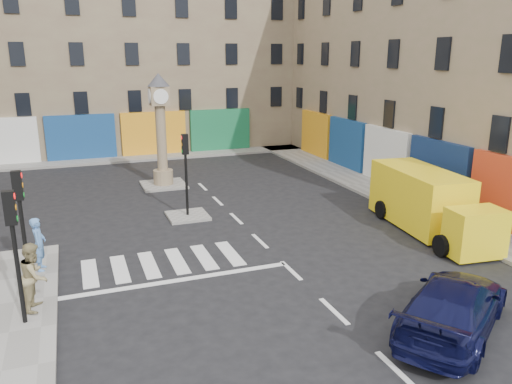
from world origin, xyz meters
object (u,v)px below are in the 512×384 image
pedestrian_tan (34,276)px  traffic_light_left_far (21,210)px  navy_sedan (453,306)px  traffic_light_left_near (14,237)px  traffic_light_island (186,162)px  pedestrian_blue (39,244)px  clock_pillar (161,123)px  yellow_van (428,203)px

pedestrian_tan → traffic_light_left_far: bearing=20.7°
navy_sedan → pedestrian_tan: size_ratio=2.62×
traffic_light_left_near → traffic_light_left_far: 2.40m
traffic_light_island → pedestrian_blue: size_ratio=2.02×
traffic_light_left_near → traffic_light_left_far: bearing=90.0°
navy_sedan → pedestrian_blue: pedestrian_blue is taller
traffic_light_left_far → pedestrian_blue: 1.97m
traffic_light_left_far → navy_sedan: bearing=-31.8°
traffic_light_island → traffic_light_left_near: bearing=-128.9°
clock_pillar → pedestrian_tan: (-6.00, -13.05, -2.41)m
navy_sedan → clock_pillar: bearing=-21.5°
clock_pillar → navy_sedan: clock_pillar is taller
traffic_light_left_near → pedestrian_tan: traffic_light_left_near is taller
traffic_light_left_far → clock_pillar: bearing=61.1°
pedestrian_blue → pedestrian_tan: pedestrian_tan is taller
clock_pillar → pedestrian_blue: clock_pillar is taller
pedestrian_blue → navy_sedan: bearing=-120.4°
traffic_light_left_near → traffic_light_island: size_ratio=1.00×
traffic_light_island → clock_pillar: bearing=90.0°
yellow_van → clock_pillar: bearing=134.7°
navy_sedan → traffic_light_left_near: bearing=33.2°
traffic_light_left_far → pedestrian_blue: (0.30, 1.17, -1.55)m
traffic_light_left_near → traffic_light_island: traffic_light_left_near is taller
traffic_light_left_near → yellow_van: (15.29, 2.52, -1.39)m
traffic_light_left_near → pedestrian_tan: size_ratio=1.88×
traffic_light_left_far → pedestrian_blue: bearing=75.6°
traffic_light_left_far → yellow_van: traffic_light_left_far is taller
traffic_light_left_far → yellow_van: bearing=0.4°
yellow_van → pedestrian_tan: bearing=-167.1°
yellow_van → pedestrian_blue: bearing=-177.8°
traffic_light_island → clock_pillar: size_ratio=0.61×
clock_pillar → pedestrian_blue: bearing=-120.4°
traffic_light_island → yellow_van: bearing=-30.4°
traffic_light_island → navy_sedan: traffic_light_island is taller
clock_pillar → pedestrian_blue: size_ratio=3.33×
pedestrian_tan → traffic_light_left_near: bearing=168.5°
traffic_light_left_near → pedestrian_blue: traffic_light_left_near is taller
traffic_light_island → clock_pillar: (0.00, 6.00, 0.96)m
pedestrian_blue → traffic_light_left_far: bearing=172.0°
clock_pillar → traffic_light_left_near: bearing=-114.5°
traffic_light_island → yellow_van: size_ratio=0.53×
traffic_light_left_far → traffic_light_island: (6.30, 5.40, -0.03)m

